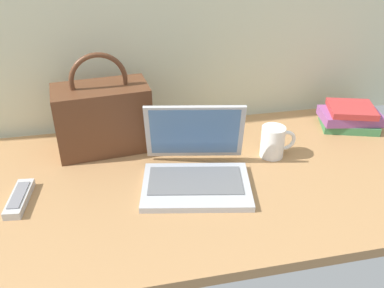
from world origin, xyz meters
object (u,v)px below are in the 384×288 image
handbag (103,116)px  coffee_mug (274,141)px  laptop (195,167)px  book_stack (350,117)px  remote_control_near (19,198)px

handbag → coffee_mug: bearing=-17.4°
laptop → handbag: size_ratio=1.07×
coffee_mug → handbag: (-0.53, 0.17, 0.06)m
coffee_mug → handbag: handbag is taller
coffee_mug → book_stack: 0.37m
laptop → coffee_mug: bearing=16.6°
handbag → book_stack: size_ratio=1.44×
laptop → coffee_mug: laptop is taller
coffee_mug → remote_control_near: (-0.78, -0.09, -0.04)m
remote_control_near → handbag: 0.37m
handbag → book_stack: 0.88m
laptop → book_stack: (0.63, 0.21, -0.00)m
remote_control_near → book_stack: 1.15m
coffee_mug → handbag: size_ratio=0.36×
coffee_mug → handbag: 0.56m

